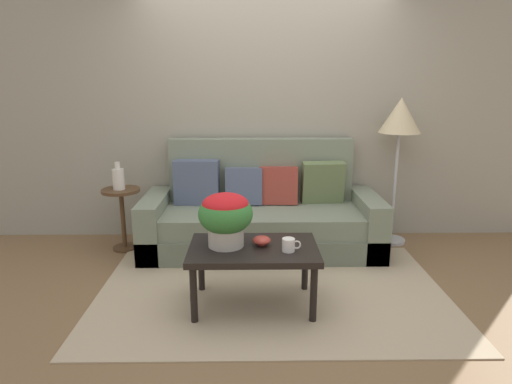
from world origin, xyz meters
name	(u,v)px	position (x,y,z in m)	size (l,w,h in m)	color
ground_plane	(271,287)	(0.00, 0.00, 0.00)	(14.00, 14.00, 0.00)	brown
wall_back	(266,97)	(0.00, 1.33, 1.47)	(6.40, 0.12, 2.94)	gray
area_rug	(272,291)	(0.00, -0.08, 0.01)	(2.75, 1.79, 0.01)	tan
couch	(261,216)	(-0.06, 0.87, 0.33)	(2.28, 0.87, 1.07)	#626B59
coffee_table	(253,254)	(-0.15, -0.29, 0.41)	(0.94, 0.59, 0.47)	black
side_table	(122,208)	(-1.42, 0.85, 0.43)	(0.37, 0.37, 0.62)	#4C331E
floor_lamp	(400,123)	(1.30, 1.02, 1.24)	(0.40, 0.40, 1.48)	#B2B2B7
potted_plant	(226,215)	(-0.35, -0.27, 0.71)	(0.39, 0.39, 0.39)	#B7B2A8
coffee_mug	(289,245)	(0.10, -0.38, 0.52)	(0.14, 0.09, 0.09)	white
snack_bowl	(262,240)	(-0.09, -0.26, 0.51)	(0.14, 0.14, 0.07)	#B2382D
table_vase	(118,178)	(-1.43, 0.84, 0.73)	(0.11, 0.11, 0.27)	silver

